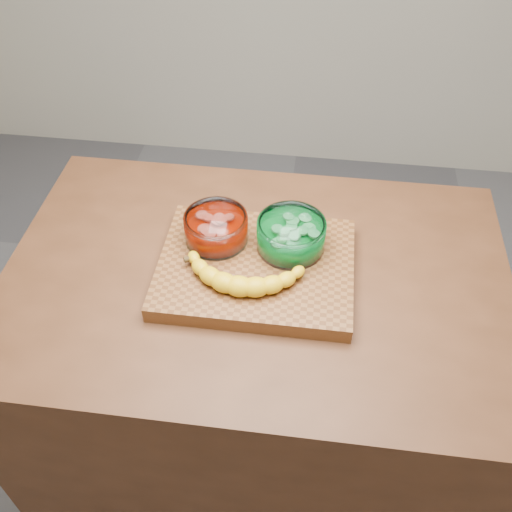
# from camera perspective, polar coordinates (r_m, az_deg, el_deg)

# --- Properties ---
(ground) EXTENTS (3.50, 3.50, 0.00)m
(ground) POSITION_cam_1_polar(r_m,az_deg,el_deg) (2.10, 0.00, -18.72)
(ground) COLOR #57575C
(ground) RESTS_ON ground
(counter) EXTENTS (1.20, 0.80, 0.90)m
(counter) POSITION_cam_1_polar(r_m,az_deg,el_deg) (1.70, 0.00, -12.12)
(counter) COLOR #4F2C17
(counter) RESTS_ON ground
(cutting_board) EXTENTS (0.45, 0.35, 0.04)m
(cutting_board) POSITION_cam_1_polar(r_m,az_deg,el_deg) (1.33, 0.00, -1.21)
(cutting_board) COLOR brown
(cutting_board) RESTS_ON counter
(bowl_red) EXTENTS (0.15, 0.15, 0.07)m
(bowl_red) POSITION_cam_1_polar(r_m,az_deg,el_deg) (1.35, -4.00, 2.77)
(bowl_red) COLOR white
(bowl_red) RESTS_ON cutting_board
(bowl_green) EXTENTS (0.16, 0.16, 0.07)m
(bowl_green) POSITION_cam_1_polar(r_m,az_deg,el_deg) (1.33, 3.52, 2.08)
(bowl_green) COLOR white
(bowl_green) RESTS_ON cutting_board
(banana) EXTENTS (0.31, 0.14, 0.04)m
(banana) POSITION_cam_1_polar(r_m,az_deg,el_deg) (1.26, -1.28, -1.83)
(banana) COLOR yellow
(banana) RESTS_ON cutting_board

